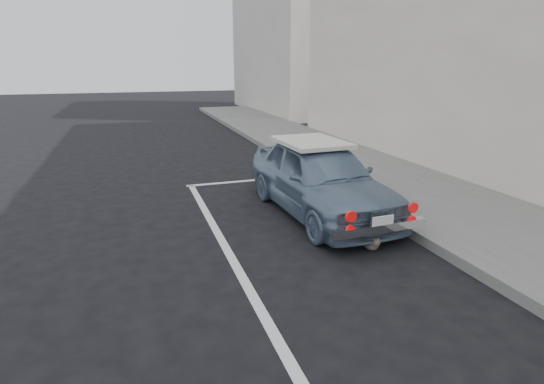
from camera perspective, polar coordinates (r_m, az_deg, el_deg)
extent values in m
plane|color=black|center=(4.01, 18.76, -23.08)|extent=(80.00, 80.00, 0.00)
cube|color=#61615D|center=(7.24, 29.78, -5.18)|extent=(2.80, 40.00, 0.15)
cube|color=black|center=(9.30, 28.01, 8.03)|extent=(0.10, 16.00, 2.40)
cube|color=beige|center=(23.93, 2.12, 20.40)|extent=(3.50, 10.00, 8.00)
cube|color=silver|center=(9.55, -2.48, 1.60)|extent=(3.00, 0.12, 0.01)
cube|color=silver|center=(6.02, -6.00, -7.87)|extent=(0.12, 7.00, 0.01)
imported|color=slate|center=(7.34, 6.45, 1.90)|extent=(1.65, 3.77, 1.27)
cube|color=silver|center=(7.55, 5.29, 6.71)|extent=(1.11, 1.45, 0.07)
cube|color=silver|center=(5.96, 14.36, -4.69)|extent=(1.42, 0.18, 0.12)
cube|color=white|center=(5.89, 14.68, -3.93)|extent=(0.33, 0.03, 0.17)
cylinder|color=red|center=(5.59, 10.57, -3.25)|extent=(0.15, 0.05, 0.15)
cylinder|color=red|center=(6.15, 18.45, -2.00)|extent=(0.15, 0.05, 0.15)
cylinder|color=red|center=(5.66, 10.47, -4.96)|extent=(0.12, 0.05, 0.12)
cylinder|color=red|center=(6.20, 18.30, -3.57)|extent=(0.12, 0.05, 0.12)
ellipsoid|color=brown|center=(6.17, 13.09, -6.61)|extent=(0.20, 0.32, 0.19)
sphere|color=brown|center=(6.04, 13.81, -6.53)|extent=(0.12, 0.12, 0.12)
cone|color=brown|center=(6.00, 13.58, -6.05)|extent=(0.04, 0.04, 0.05)
cone|color=brown|center=(6.03, 14.12, -5.96)|extent=(0.04, 0.04, 0.05)
cylinder|color=brown|center=(6.35, 12.68, -6.57)|extent=(0.10, 0.20, 0.03)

